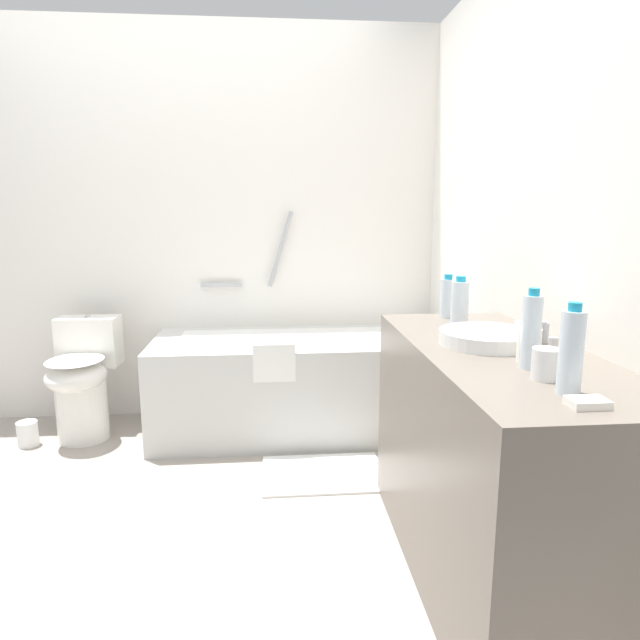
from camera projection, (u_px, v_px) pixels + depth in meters
name	position (u px, v px, depth m)	size (l,w,h in m)	color
ground_plane	(141.00, 522.00, 2.36)	(4.18, 4.18, 0.00)	#9E9389
wall_back_tiled	(178.00, 226.00, 3.47)	(3.58, 0.10, 2.38)	white
wall_right_mirror	(537.00, 235.00, 2.28)	(0.10, 3.04, 2.38)	white
bathtub	(299.00, 381.00, 3.31)	(1.67, 0.71, 1.29)	silver
toilet	(82.00, 380.00, 3.20)	(0.36, 0.52, 0.69)	white
vanity_counter	(493.00, 466.00, 1.95)	(0.54, 1.33, 0.83)	#6B6056
sink_basin	(488.00, 338.00, 1.93)	(0.33, 0.33, 0.05)	white
sink_faucet	(542.00, 333.00, 1.95)	(0.12, 0.15, 0.08)	#BBBBC0
water_bottle_0	(460.00, 302.00, 2.27)	(0.07, 0.07, 0.20)	silver
water_bottle_1	(447.00, 298.00, 2.41)	(0.06, 0.06, 0.19)	silver
water_bottle_2	(571.00, 352.00, 1.40)	(0.06, 0.06, 0.23)	silver
water_bottle_3	(531.00, 331.00, 1.63)	(0.06, 0.06, 0.24)	silver
drinking_glass_0	(546.00, 364.00, 1.53)	(0.08, 0.08, 0.09)	white
drinking_glass_1	(529.00, 345.00, 1.71)	(0.07, 0.07, 0.10)	white
soap_dish	(587.00, 403.00, 1.32)	(0.09, 0.06, 0.02)	white
bath_mat	(323.00, 474.00, 2.79)	(0.59, 0.42, 0.01)	white
toilet_paper_roll	(28.00, 434.00, 3.12)	(0.11, 0.11, 0.14)	white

